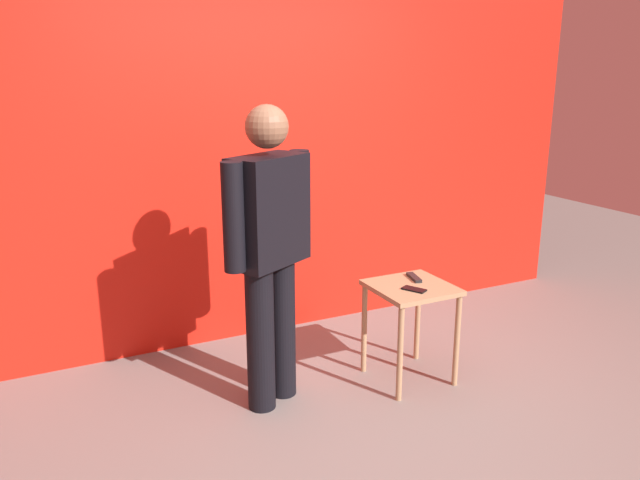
{
  "coord_description": "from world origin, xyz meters",
  "views": [
    {
      "loc": [
        -1.56,
        -2.51,
        1.93
      ],
      "look_at": [
        -0.04,
        0.55,
        0.99
      ],
      "focal_mm": 35.01,
      "sensor_mm": 36.0,
      "label": 1
    }
  ],
  "objects_px": {
    "standing_person": "(269,243)",
    "tv_remote": "(414,277)",
    "side_table": "(411,302)",
    "cell_phone": "(414,289)"
  },
  "relations": [
    {
      "from": "side_table",
      "to": "cell_phone",
      "type": "relative_size",
      "value": 4.39
    },
    {
      "from": "standing_person",
      "to": "side_table",
      "type": "xyz_separation_m",
      "value": [
        0.89,
        -0.13,
        -0.46
      ]
    },
    {
      "from": "side_table",
      "to": "tv_remote",
      "type": "xyz_separation_m",
      "value": [
        0.08,
        0.1,
        0.12
      ]
    },
    {
      "from": "cell_phone",
      "to": "tv_remote",
      "type": "bearing_deg",
      "value": 27.2
    },
    {
      "from": "standing_person",
      "to": "tv_remote",
      "type": "relative_size",
      "value": 10.3
    },
    {
      "from": "standing_person",
      "to": "cell_phone",
      "type": "distance_m",
      "value": 0.94
    },
    {
      "from": "standing_person",
      "to": "side_table",
      "type": "relative_size",
      "value": 2.77
    },
    {
      "from": "standing_person",
      "to": "tv_remote",
      "type": "xyz_separation_m",
      "value": [
        0.97,
        -0.04,
        -0.34
      ]
    },
    {
      "from": "side_table",
      "to": "cell_phone",
      "type": "distance_m",
      "value": 0.15
    },
    {
      "from": "standing_person",
      "to": "side_table",
      "type": "distance_m",
      "value": 1.01
    }
  ]
}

